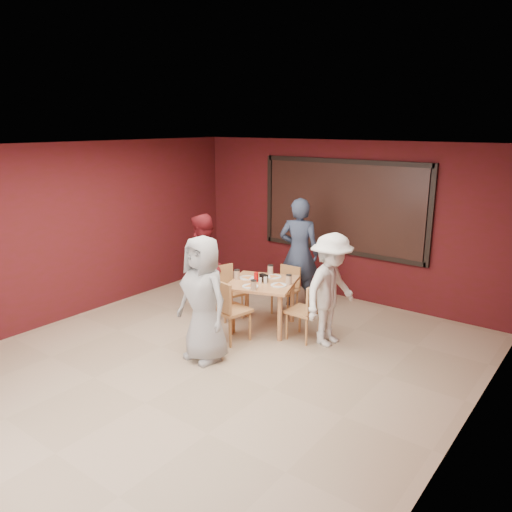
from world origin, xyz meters
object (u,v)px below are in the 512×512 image
Objects in this scene: chair_right at (308,308)px; diner_right at (331,290)px; chair_front at (228,307)px; diner_back at (299,253)px; dining_table at (262,287)px; chair_left at (226,289)px; diner_left at (202,265)px; chair_back at (287,287)px; diner_front at (203,299)px.

chair_right is 0.46m from diner_right.
diner_back is at bearing 90.10° from chair_front.
dining_table is 0.64× the size of diner_back.
chair_left is 0.54m from diner_left.
chair_back is 1.39m from diner_right.
dining_table is 0.75× the size of diner_right.
chair_back is 1.45m from diner_left.
chair_front reaches higher than chair_right.
diner_left is (-1.13, -0.13, 0.18)m from dining_table.
diner_right is at bearing 16.97° from chair_right.
chair_front is 0.58× the size of diner_right.
chair_front reaches higher than chair_left.
chair_back is at bearing 95.14° from dining_table.
chair_left is (-0.76, 0.03, -0.18)m from dining_table.
dining_table reaches higher than chair_right.
diner_back reaches higher than dining_table.
chair_back is 1.03m from chair_left.
chair_back is 2.13m from diner_front.
chair_back is at bearing 73.67° from diner_back.
diner_front is 1.64m from diner_left.
diner_front is at bearing 146.80° from diner_right.
dining_table is 1.29× the size of chair_front.
diner_back is at bearing 98.36° from diner_front.
diner_front is (0.10, -0.60, 0.32)m from chair_front.
diner_right is (1.86, 0.10, 0.33)m from chair_left.
dining_table reaches higher than chair_back.
dining_table is 1.32m from diner_front.
dining_table is 0.71× the size of diner_front.
chair_left is 0.52× the size of diner_right.
diner_right reaches higher than chair_left.
dining_table is at bearing -177.59° from chair_right.
dining_table is at bearing 96.16° from diner_front.
chair_right is at bearing 73.54° from diner_left.
chair_right is 1.96m from diner_left.
diner_left reaches higher than diner_right.
diner_front is 1.81m from diner_right.
chair_right is 0.46× the size of diner_back.
chair_left is 1.58m from diner_front.
chair_front is 1.11× the size of chair_left.
diner_back reaches higher than diner_right.
chair_back is 0.47× the size of diner_left.
dining_table is 1.22m from diner_back.
chair_right is at bearing 107.33° from diner_back.
chair_front is (-0.10, -0.71, -0.13)m from dining_table.
chair_left is (-0.66, 0.73, -0.05)m from chair_front.
diner_left is (-1.03, -1.31, -0.10)m from diner_back.
chair_right is 1.52m from diner_back.
diner_front is 2.49m from diner_back.
chair_back is 0.93× the size of chair_left.
chair_back is 0.64m from diner_back.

